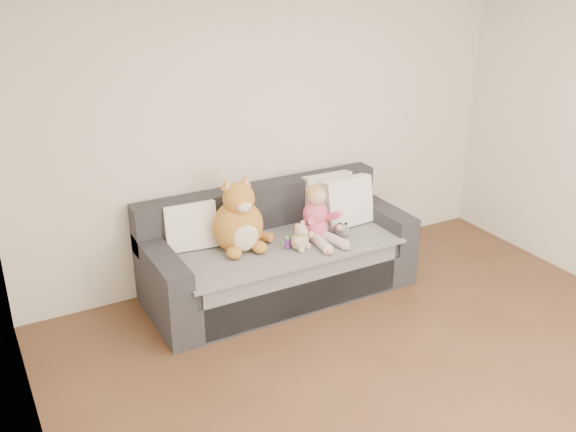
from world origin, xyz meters
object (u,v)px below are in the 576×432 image
at_px(sippy_cup, 287,241).
at_px(sofa, 277,257).
at_px(plush_cat, 239,222).
at_px(teddy_bear, 301,238).
at_px(toddler, 318,217).

bearing_deg(sippy_cup, sofa, 88.30).
distance_m(plush_cat, teddy_bear, 0.50).
relative_size(plush_cat, teddy_bear, 2.62).
relative_size(sofa, sippy_cup, 19.92).
bearing_deg(plush_cat, sippy_cup, -25.46).
bearing_deg(teddy_bear, sofa, 81.33).
height_order(toddler, sippy_cup, toddler).
height_order(sofa, plush_cat, plush_cat).
bearing_deg(sippy_cup, plush_cat, 153.46).
bearing_deg(sofa, plush_cat, -177.35).
bearing_deg(sofa, sippy_cup, -91.70).
bearing_deg(teddy_bear, plush_cat, 124.83).
bearing_deg(sippy_cup, teddy_bear, -44.35).
bearing_deg(toddler, sofa, 151.43).
bearing_deg(toddler, plush_cat, 166.74).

